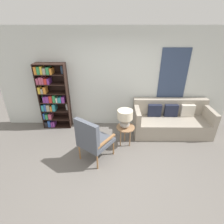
% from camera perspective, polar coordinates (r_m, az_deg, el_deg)
% --- Properties ---
extents(ground_plane, '(14.00, 14.00, 0.00)m').
position_cam_1_polar(ground_plane, '(3.78, 0.88, -19.54)').
color(ground_plane, '#66605B').
extents(wall_back, '(6.40, 0.08, 2.70)m').
position_cam_1_polar(wall_back, '(4.82, 1.27, 10.42)').
color(wall_back, silver).
rests_on(wall_back, ground_plane).
extents(bookshelf, '(0.79, 0.30, 1.83)m').
position_cam_1_polar(bookshelf, '(5.08, -19.23, 4.88)').
color(bookshelf, black).
rests_on(bookshelf, ground_plane).
extents(armchair, '(0.86, 0.87, 1.05)m').
position_cam_1_polar(armchair, '(3.73, -6.61, -8.55)').
color(armchair, olive).
rests_on(armchair, ground_plane).
extents(couch, '(2.03, 0.85, 0.88)m').
position_cam_1_polar(couch, '(5.08, 18.61, -2.75)').
color(couch, '#9E9384').
rests_on(couch, ground_plane).
extents(side_table, '(0.44, 0.44, 0.51)m').
position_cam_1_polar(side_table, '(4.25, 4.40, -5.65)').
color(side_table, '#99704C').
rests_on(side_table, ground_plane).
extents(table_lamp, '(0.36, 0.36, 0.45)m').
position_cam_1_polar(table_lamp, '(4.06, 4.26, -1.69)').
color(table_lamp, '#A59E93').
rests_on(table_lamp, side_table).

